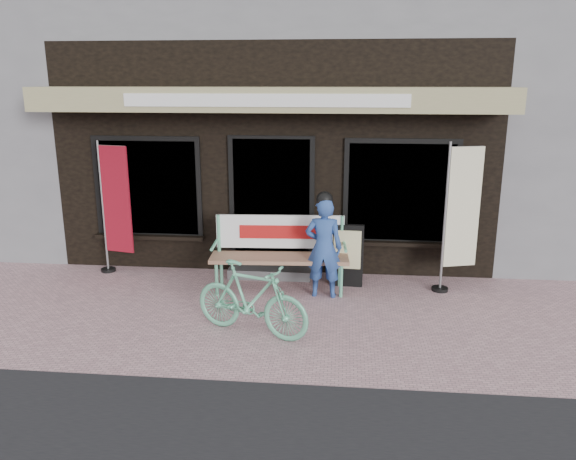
# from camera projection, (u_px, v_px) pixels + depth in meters

# --- Properties ---
(ground) EXTENTS (70.00, 70.00, 0.00)m
(ground) POSITION_uv_depth(u_px,v_px,m) (253.00, 321.00, 7.25)
(ground) COLOR #C09399
(ground) RESTS_ON ground
(storefront) EXTENTS (7.00, 6.77, 6.00)m
(storefront) POSITION_uv_depth(u_px,v_px,m) (290.00, 82.00, 11.25)
(storefront) COLOR black
(storefront) RESTS_ON ground
(bench) EXTENTS (2.04, 0.64, 1.09)m
(bench) POSITION_uv_depth(u_px,v_px,m) (280.00, 247.00, 8.26)
(bench) COLOR #61BD93
(bench) RESTS_ON ground
(person) EXTENTS (0.54, 0.37, 1.54)m
(person) POSITION_uv_depth(u_px,v_px,m) (324.00, 246.00, 7.93)
(person) COLOR #2A4990
(person) RESTS_ON ground
(bicycle) EXTENTS (1.58, 0.94, 0.92)m
(bicycle) POSITION_uv_depth(u_px,v_px,m) (251.00, 299.00, 6.78)
(bicycle) COLOR #61BD93
(bicycle) RESTS_ON ground
(nobori_red) EXTENTS (0.63, 0.28, 2.12)m
(nobori_red) POSITION_uv_depth(u_px,v_px,m) (114.00, 207.00, 8.82)
(nobori_red) COLOR gray
(nobori_red) RESTS_ON ground
(nobori_cream) EXTENTS (0.65, 0.30, 2.20)m
(nobori_cream) POSITION_uv_depth(u_px,v_px,m) (460.00, 216.00, 8.07)
(nobori_cream) COLOR gray
(nobori_cream) RESTS_ON ground
(menu_stand) EXTENTS (0.48, 0.13, 0.96)m
(menu_stand) POSITION_uv_depth(u_px,v_px,m) (347.00, 255.00, 8.39)
(menu_stand) COLOR black
(menu_stand) RESTS_ON ground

